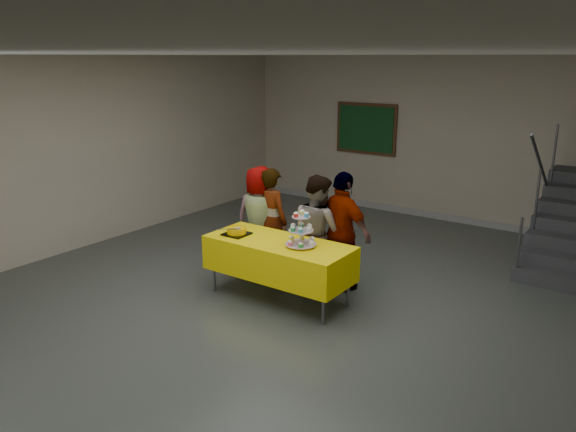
# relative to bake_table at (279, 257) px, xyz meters

# --- Properties ---
(room_shell) EXTENTS (10.00, 10.04, 3.02)m
(room_shell) POSITION_rel_bake_table_xyz_m (0.21, -0.29, 1.57)
(room_shell) COLOR #4C514C
(room_shell) RESTS_ON ground
(bake_table) EXTENTS (1.88, 0.78, 0.77)m
(bake_table) POSITION_rel_bake_table_xyz_m (0.00, 0.00, 0.00)
(bake_table) COLOR #595960
(bake_table) RESTS_ON ground
(cupcake_stand) EXTENTS (0.38, 0.38, 0.44)m
(cupcake_stand) POSITION_rel_bake_table_xyz_m (0.33, 0.00, 0.38)
(cupcake_stand) COLOR silver
(cupcake_stand) RESTS_ON bake_table
(bear_cake) EXTENTS (0.32, 0.36, 0.12)m
(bear_cake) POSITION_rel_bake_table_xyz_m (-0.60, -0.09, 0.27)
(bear_cake) COLOR black
(bear_cake) RESTS_ON bake_table
(schoolchild_a) EXTENTS (0.82, 0.63, 1.51)m
(schoolchild_a) POSITION_rel_bake_table_xyz_m (-0.86, 0.72, 0.20)
(schoolchild_a) COLOR slate
(schoolchild_a) RESTS_ON ground
(schoolchild_b) EXTENTS (0.61, 0.47, 1.51)m
(schoolchild_b) POSITION_rel_bake_table_xyz_m (-0.65, 0.73, 0.20)
(schoolchild_b) COLOR slate
(schoolchild_b) RESTS_ON ground
(schoolchild_c) EXTENTS (0.90, 0.81, 1.53)m
(schoolchild_c) POSITION_rel_bake_table_xyz_m (0.18, 0.62, 0.21)
(schoolchild_c) COLOR slate
(schoolchild_c) RESTS_ON ground
(schoolchild_d) EXTENTS (0.99, 0.59, 1.58)m
(schoolchild_d) POSITION_rel_bake_table_xyz_m (0.49, 0.73, 0.24)
(schoolchild_d) COLOR slate
(schoolchild_d) RESTS_ON ground
(noticeboard) EXTENTS (1.30, 0.05, 1.00)m
(noticeboard) POSITION_rel_bake_table_xyz_m (-1.26, 4.66, 1.04)
(noticeboard) COLOR #472B16
(noticeboard) RESTS_ON ground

